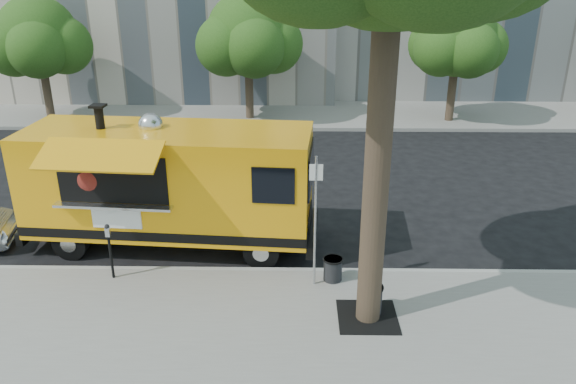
# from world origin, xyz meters

# --- Properties ---
(ground) EXTENTS (120.00, 120.00, 0.00)m
(ground) POSITION_xyz_m (0.00, 0.00, 0.00)
(ground) COLOR black
(ground) RESTS_ON ground
(sidewalk) EXTENTS (60.00, 6.00, 0.15)m
(sidewalk) POSITION_xyz_m (0.00, -4.00, 0.07)
(sidewalk) COLOR gray
(sidewalk) RESTS_ON ground
(curb) EXTENTS (60.00, 0.14, 0.16)m
(curb) POSITION_xyz_m (0.00, -0.93, 0.07)
(curb) COLOR #999993
(curb) RESTS_ON ground
(far_sidewalk) EXTENTS (60.00, 5.00, 0.15)m
(far_sidewalk) POSITION_xyz_m (0.00, 13.50, 0.07)
(far_sidewalk) COLOR gray
(far_sidewalk) RESTS_ON ground
(tree_well) EXTENTS (1.20, 1.20, 0.02)m
(tree_well) POSITION_xyz_m (2.60, -2.80, 0.15)
(tree_well) COLOR black
(tree_well) RESTS_ON sidewalk
(far_tree_a) EXTENTS (3.42, 3.42, 5.36)m
(far_tree_a) POSITION_xyz_m (-10.00, 12.30, 3.78)
(far_tree_a) COLOR #33261C
(far_tree_a) RESTS_ON far_sidewalk
(far_tree_b) EXTENTS (3.60, 3.60, 5.50)m
(far_tree_b) POSITION_xyz_m (-1.00, 12.70, 3.83)
(far_tree_b) COLOR #33261C
(far_tree_b) RESTS_ON far_sidewalk
(far_tree_c) EXTENTS (3.24, 3.24, 5.21)m
(far_tree_c) POSITION_xyz_m (8.00, 12.40, 3.72)
(far_tree_c) COLOR #33261C
(far_tree_c) RESTS_ON far_sidewalk
(sign_post) EXTENTS (0.28, 0.06, 3.00)m
(sign_post) POSITION_xyz_m (1.55, -1.55, 1.85)
(sign_post) COLOR silver
(sign_post) RESTS_ON sidewalk
(parking_meter) EXTENTS (0.11, 0.11, 1.33)m
(parking_meter) POSITION_xyz_m (-3.00, -1.35, 0.98)
(parking_meter) COLOR black
(parking_meter) RESTS_ON sidewalk
(food_truck) EXTENTS (7.46, 3.66, 3.62)m
(food_truck) POSITION_xyz_m (-2.04, 0.57, 1.70)
(food_truck) COLOR #F5A20C
(food_truck) RESTS_ON ground
(trash_bin_left) EXTENTS (0.51, 0.51, 0.61)m
(trash_bin_left) POSITION_xyz_m (2.66, -2.62, 0.48)
(trash_bin_left) COLOR black
(trash_bin_left) RESTS_ON sidewalk
(trash_bin_right) EXTENTS (0.45, 0.45, 0.54)m
(trash_bin_right) POSITION_xyz_m (1.97, -1.37, 0.44)
(trash_bin_right) COLOR black
(trash_bin_right) RESTS_ON sidewalk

